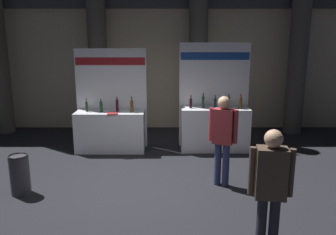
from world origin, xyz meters
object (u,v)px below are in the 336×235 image
(exhibitor_booth_0, at_px, (112,126))
(visitor_5, at_px, (272,184))
(visitor_1, at_px, (224,134))
(exhibitor_booth_1, at_px, (216,124))
(trash_bin, at_px, (22,174))

(exhibitor_booth_0, bearing_deg, visitor_5, -57.93)
(visitor_1, height_order, visitor_5, visitor_1)
(exhibitor_booth_0, xyz_separation_m, exhibitor_booth_1, (2.50, 0.08, 0.04))
(trash_bin, distance_m, visitor_5, 4.20)
(visitor_1, distance_m, visitor_5, 2.11)
(visitor_1, bearing_deg, exhibitor_booth_1, -70.58)
(exhibitor_booth_1, xyz_separation_m, visitor_1, (-0.14, -2.12, 0.34))
(exhibitor_booth_1, height_order, visitor_1, exhibitor_booth_1)
(exhibitor_booth_1, bearing_deg, visitor_1, -93.89)
(exhibitor_booth_0, bearing_deg, visitor_1, -40.97)
(trash_bin, relative_size, visitor_5, 0.44)
(visitor_5, bearing_deg, visitor_1, -75.15)
(trash_bin, height_order, visitor_5, visitor_5)
(exhibitor_booth_1, distance_m, visitor_1, 2.16)
(visitor_5, bearing_deg, exhibitor_booth_0, -49.57)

